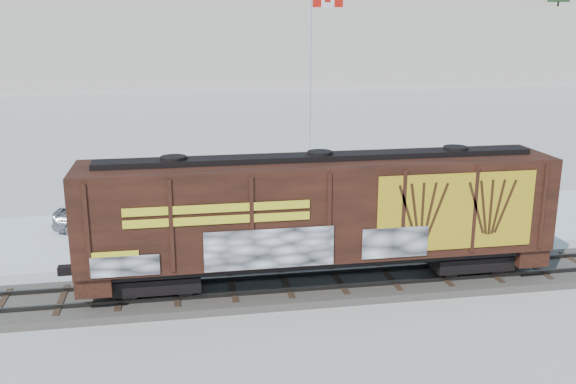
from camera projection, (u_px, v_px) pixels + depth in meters
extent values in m
plane|color=white|center=(286.00, 291.00, 23.87)|extent=(500.00, 500.00, 0.00)
cube|color=#59544C|center=(286.00, 288.00, 23.84)|extent=(50.00, 3.40, 0.28)
cube|color=#33302D|center=(290.00, 290.00, 23.10)|extent=(50.00, 0.10, 0.15)
cube|color=#33302D|center=(283.00, 275.00, 24.47)|extent=(50.00, 0.10, 0.15)
cube|color=white|center=(260.00, 229.00, 31.00)|extent=(40.00, 8.00, 0.03)
cube|color=white|center=(194.00, 43.00, 112.71)|extent=(360.00, 40.00, 12.00)
cube|color=white|center=(188.00, 10.00, 139.71)|extent=(360.00, 40.00, 24.00)
cube|color=black|center=(158.00, 278.00, 22.86)|extent=(3.00, 2.00, 0.90)
cube|color=black|center=(466.00, 257.00, 24.84)|extent=(3.00, 2.00, 0.90)
cylinder|color=black|center=(129.00, 288.00, 21.96)|extent=(0.90, 0.12, 0.90)
cube|color=black|center=(319.00, 254.00, 23.71)|extent=(17.08, 2.40, 0.25)
cube|color=#3C1A10|center=(319.00, 206.00, 23.24)|extent=(17.08, 3.00, 3.43)
cube|color=black|center=(320.00, 157.00, 22.77)|extent=(15.72, 0.90, 0.20)
cube|color=gold|center=(457.00, 212.00, 22.55)|extent=(5.81, 0.03, 2.78)
cube|color=gold|center=(218.00, 214.00, 21.05)|extent=(6.15, 0.02, 0.70)
cube|color=white|center=(270.00, 249.00, 21.67)|extent=(4.44, 0.03, 1.40)
cylinder|color=silver|center=(309.00, 187.00, 38.46)|extent=(0.90, 0.90, 0.20)
cylinder|color=silver|center=(310.00, 91.00, 36.98)|extent=(0.14, 0.14, 11.68)
imported|color=#9D9FA3|center=(100.00, 217.00, 30.39)|extent=(4.50, 2.41, 1.46)
imported|color=white|center=(284.00, 224.00, 29.07)|extent=(5.09, 2.30, 1.62)
imported|color=black|center=(426.00, 220.00, 30.23)|extent=(4.55, 2.17, 1.28)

